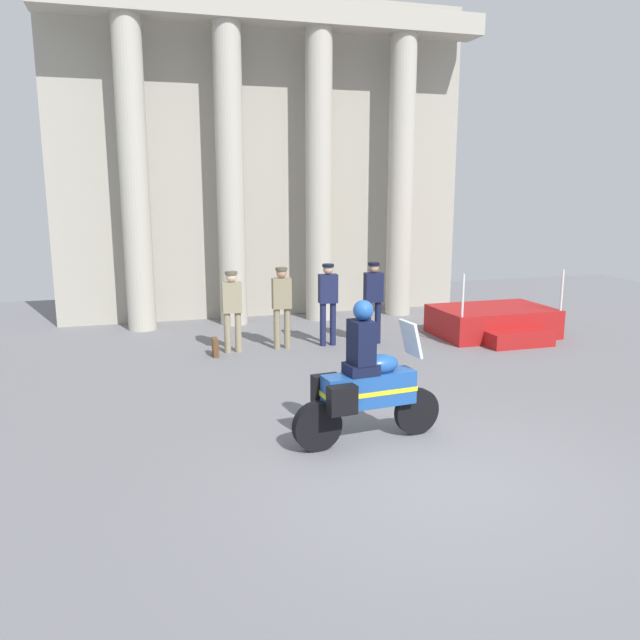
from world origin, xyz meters
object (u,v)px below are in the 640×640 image
Objects in this scene: motorcycle_with_rider at (364,384)px; briefcase_on_ground at (215,347)px; officer_in_row_1 at (282,301)px; reviewing_stand at (494,323)px; officer_in_row_2 at (328,298)px; officer_in_row_3 at (373,296)px; officer_in_row_0 at (232,305)px.

briefcase_on_ground is (-1.26, 4.96, -0.61)m from motorcycle_with_rider.
motorcycle_with_rider is 5.16m from briefcase_on_ground.
officer_in_row_1 is 1.64m from briefcase_on_ground.
officer_in_row_2 is at bearing 176.42° from reviewing_stand.
officer_in_row_3 is at bearing 1.37° from briefcase_on_ground.
reviewing_stand is 1.52× the size of officer_in_row_1.
officer_in_row_3 is (2.97, -0.13, 0.06)m from officer_in_row_0.
officer_in_row_0 is 0.79× the size of motorcycle_with_rider.
officer_in_row_1 is at bearing 1.95° from officer_in_row_2.
officer_in_row_3 reaches higher than officer_in_row_1.
motorcycle_with_rider is at bearing 80.11° from officer_in_row_2.
officer_in_row_1 is at bearing 8.44° from briefcase_on_ground.
officer_in_row_3 is (0.96, -0.12, 0.01)m from officer_in_row_2.
officer_in_row_2 is (0.99, -0.01, 0.03)m from officer_in_row_1.
motorcycle_with_rider is (-4.96, -4.92, 0.49)m from reviewing_stand.
briefcase_on_ground is (-2.39, -0.20, -0.84)m from officer_in_row_2.
officer_in_row_2 is at bearing -177.67° from officer_in_row_0.
officer_in_row_2 is at bearing -178.05° from officer_in_row_1.
officer_in_row_3 is at bearing 175.48° from officer_in_row_2.
motorcycle_with_rider is (0.87, -5.17, -0.17)m from officer_in_row_0.
reviewing_stand is 1.55× the size of officer_in_row_0.
officer_in_row_1 is 0.81× the size of motorcycle_with_rider.
reviewing_stand is 1.48× the size of officer_in_row_2.
officer_in_row_2 is 5.29m from motorcycle_with_rider.
officer_in_row_1 reaches higher than officer_in_row_0.
officer_in_row_1 is 1.96m from officer_in_row_3.
officer_in_row_1 is 0.99m from officer_in_row_2.
reviewing_stand is at bearing 179.55° from officer_in_row_1.
motorcycle_with_rider is at bearing 90.87° from officer_in_row_1.
officer_in_row_2 reaches higher than officer_in_row_1.
officer_in_row_0 reaches higher than reviewing_stand.
motorcycle_with_rider reaches higher than officer_in_row_3.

